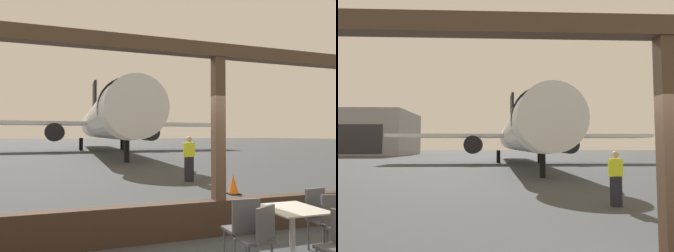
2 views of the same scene
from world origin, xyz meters
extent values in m
plane|color=#383A3D|center=(0.00, 40.00, 0.00)|extent=(220.00, 220.00, 0.00)
cube|color=#38281E|center=(0.00, 0.00, 0.31)|extent=(9.04, 0.24, 0.62)
cube|color=#4C3828|center=(0.00, 0.00, 3.33)|extent=(9.04, 0.24, 0.24)
cube|color=#4C3828|center=(0.00, 0.00, 1.60)|extent=(0.20, 0.20, 3.21)
cube|color=#ADA89E|center=(0.45, -1.39, 0.75)|extent=(0.78, 0.78, 0.02)
cylinder|color=#9EA0A5|center=(0.45, -1.39, 0.37)|extent=(0.08, 0.08, 0.74)
cube|color=#4C4C51|center=(-0.29, -1.23, 0.47)|extent=(0.40, 0.40, 0.04)
cube|color=#4C4C51|center=(-0.31, -1.41, 0.72)|extent=(0.40, 0.07, 0.45)
cylinder|color=#4C4C51|center=(-0.45, -1.04, 0.24)|extent=(0.03, 0.03, 0.47)
cylinder|color=#4C4C51|center=(-0.11, -1.07, 0.24)|extent=(0.03, 0.03, 0.47)
cylinder|color=#4C4C51|center=(-0.14, -1.41, 0.24)|extent=(0.03, 0.03, 0.47)
cube|color=#4C4C51|center=(1.22, -1.36, 0.68)|extent=(0.40, 0.09, 0.44)
cylinder|color=#4C4C51|center=(1.05, -1.35, 0.22)|extent=(0.03, 0.03, 0.44)
cube|color=#4C4C51|center=(1.19, -1.23, 0.47)|extent=(0.40, 0.40, 0.04)
cube|color=#4C4C51|center=(1.17, -1.05, 0.71)|extent=(0.40, 0.09, 0.46)
cylinder|color=#4C4C51|center=(1.04, -1.42, 0.23)|extent=(0.03, 0.03, 0.47)
cylinder|color=#4C4C51|center=(1.34, -1.04, 0.23)|extent=(0.03, 0.03, 0.47)
cylinder|color=#4C4C51|center=(1.01, -1.08, 0.23)|extent=(0.03, 0.03, 0.47)
cube|color=#4C4C51|center=(-0.29, -1.54, 0.45)|extent=(0.40, 0.40, 0.04)
cube|color=#4C4C51|center=(-0.21, -1.71, 0.68)|extent=(0.38, 0.21, 0.43)
cylinder|color=#4C4C51|center=(-0.21, -1.32, 0.22)|extent=(0.03, 0.03, 0.45)
cylinder|color=silver|center=(0.89, 30.35, 3.37)|extent=(3.85, 32.80, 3.85)
cone|color=silver|center=(0.89, 12.65, 3.37)|extent=(3.66, 2.60, 3.66)
cylinder|color=black|center=(0.89, 14.55, 3.52)|extent=(3.93, 0.90, 3.93)
cube|color=silver|center=(-6.83, 31.02, 3.07)|extent=(13.52, 4.20, 0.36)
cube|color=silver|center=(8.62, 31.02, 3.07)|extent=(13.52, 4.20, 0.36)
cylinder|color=black|center=(-4.23, 29.62, 2.07)|extent=(1.90, 3.20, 1.90)
cylinder|color=black|center=(6.02, 29.62, 2.07)|extent=(1.90, 3.20, 1.90)
cube|color=black|center=(0.89, 45.25, 7.70)|extent=(0.36, 4.40, 5.20)
cylinder|color=black|center=(0.89, 14.85, 0.72)|extent=(0.36, 0.36, 1.45)
cylinder|color=black|center=(-1.51, 32.02, 0.72)|extent=(0.44, 0.44, 1.45)
cylinder|color=black|center=(3.29, 32.02, 0.72)|extent=(0.44, 0.44, 1.45)
cube|color=black|center=(1.79, 6.01, 0.47)|extent=(0.32, 0.20, 0.95)
cube|color=yellow|center=(1.79, 6.01, 1.23)|extent=(0.40, 0.22, 0.55)
sphere|color=tan|center=(1.79, 6.01, 1.63)|extent=(0.22, 0.22, 0.22)
cylinder|color=yellow|center=(1.58, 5.89, 1.20)|extent=(0.09, 0.09, 0.52)
cylinder|color=yellow|center=(2.00, 6.12, 1.20)|extent=(0.09, 0.09, 0.52)
cone|color=orange|center=(2.15, 3.25, 0.30)|extent=(0.32, 0.32, 0.60)
cube|color=black|center=(2.15, 3.25, 0.01)|extent=(0.36, 0.36, 0.03)
camera|label=1|loc=(-2.54, -5.01, 1.80)|focal=32.65mm
camera|label=2|loc=(-2.07, -3.54, 1.89)|focal=32.54mm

